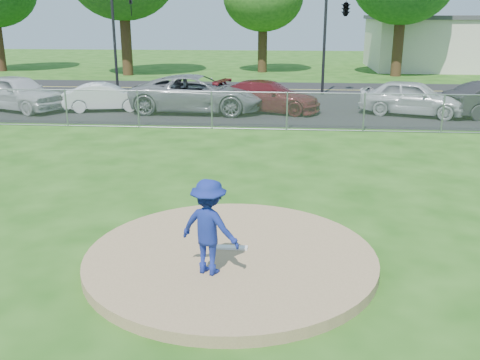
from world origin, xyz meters
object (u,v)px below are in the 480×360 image
Objects in this scene: traffic_signal_left at (118,33)px; pitcher at (209,227)px; parked_car_pearl at (412,98)px; commercial_building at (470,42)px; parked_car_darkred at (268,96)px; traffic_cone at (162,103)px; parked_car_silver at (18,93)px; parked_car_white at (106,97)px; traffic_signal_center at (344,10)px; parked_car_gray at (198,94)px.

pitcher is (8.48, -22.78, -2.33)m from traffic_signal_left.
traffic_signal_left is 16.83m from parked_car_pearl.
commercial_building is 2.93× the size of traffic_signal_left.
traffic_signal_left is 1.13× the size of parked_car_darkred.
traffic_signal_left is at bearing 121.74° from traffic_cone.
parked_car_white is (4.21, 0.29, -0.20)m from parked_car_silver.
pitcher is 19.92m from parked_car_silver.
pitcher reaches higher than parked_car_white.
traffic_cone is (-4.58, 16.48, -0.62)m from pitcher.
parked_car_silver is 0.99× the size of parked_car_darkred.
traffic_signal_left is 7.07× the size of traffic_cone.
pitcher is 2.10× the size of traffic_cone.
traffic_signal_center is 23.45m from pitcher.
parked_car_pearl is (18.47, 0.33, -0.05)m from parked_car_silver.
parked_car_silver is at bearing -140.98° from commercial_building.
commercial_building is at bearing 32.87° from traffic_signal_left.
pitcher reaches higher than parked_car_gray.
parked_car_white is 7.69m from parked_car_darkred.
parked_car_silver reaches higher than traffic_cone.
parked_car_gray reaches higher than parked_car_darkred.
traffic_signal_left is at bearing 71.76° from parked_car_darkred.
parked_car_white is 0.63× the size of parked_car_gray.
commercial_building reaches higher than parked_car_white.
traffic_signal_center is 8.04m from parked_car_darkred.
pitcher reaches higher than parked_car_silver.
traffic_signal_left is 7.63m from parked_car_silver.
parked_car_silver is at bearing -114.96° from traffic_signal_left.
parked_car_gray is at bearing -138.92° from traffic_signal_center.
traffic_signal_center reaches higher than parked_car_darkred.
pitcher is at bearing -74.46° from traffic_cone.
parked_car_silver is 0.80× the size of parked_car_gray.
pitcher is 0.42× the size of parked_car_white.
commercial_building is 27.09m from parked_car_darkred.
commercial_building is at bearing -59.62° from parked_car_white.
commercial_building is at bearing -90.37° from pitcher.
traffic_signal_left reaches higher than parked_car_pearl.
traffic_signal_left is 8.73m from parked_car_gray.
traffic_signal_left is 10.95m from parked_car_darkred.
commercial_building is 3.51× the size of parked_car_pearl.
traffic_signal_center reaches higher than traffic_cone.
traffic_cone is (-8.83, -6.31, -4.20)m from traffic_signal_center.
parked_car_pearl is (6.58, -0.32, 0.08)m from parked_car_darkred.
parked_car_white is (-2.73, 0.07, 0.25)m from traffic_cone.
commercial_building is 20.17m from traffic_signal_center.
parked_car_silver reaches higher than parked_car_darkred.
traffic_signal_center is 1.20× the size of parked_car_pearl.
traffic_signal_left is 7.98m from traffic_cone.
parked_car_darkred is (11.89, 0.65, -0.12)m from parked_car_silver.
commercial_building reaches higher than parked_car_darkred.
parked_car_gray is at bearing -64.45° from parked_car_silver.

